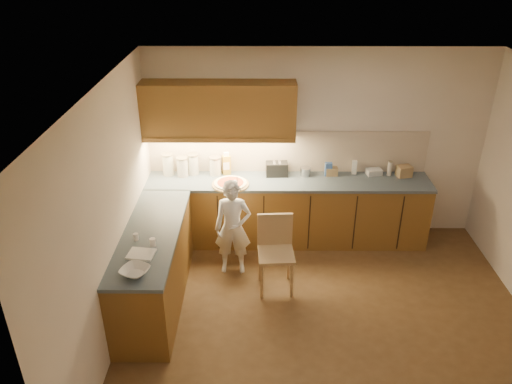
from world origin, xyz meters
TOP-DOWN VIEW (x-y plane):
  - room at (0.00, 0.00)m, footprint 4.54×4.50m
  - l_counter at (-0.92, 1.25)m, footprint 3.77×2.62m
  - backsplash at (-0.38, 1.99)m, footprint 3.75×0.02m
  - upper_cabinets at (-1.27, 1.82)m, footprint 1.95×0.36m
  - pizza_on_board at (-1.13, 1.55)m, footprint 0.48×0.48m
  - child at (-1.08, 0.97)m, footprint 0.45×0.30m
  - wooden_chair at (-0.57, 0.68)m, footprint 0.44×0.44m
  - mixing_bowl at (-1.95, -0.37)m, footprint 0.35×0.35m
  - canister_a at (-1.99, 1.86)m, footprint 0.15×0.15m
  - canister_b at (-1.79, 1.82)m, footprint 0.16×0.16m
  - canister_c at (-1.65, 1.89)m, footprint 0.16×0.16m
  - canister_d at (-1.35, 1.87)m, footprint 0.16×0.16m
  - oil_jug at (-1.20, 1.89)m, footprint 0.12×0.10m
  - toaster at (-0.52, 1.85)m, footprint 0.30×0.18m
  - steel_pot at (-0.14, 1.85)m, footprint 0.15×0.15m
  - blue_box at (0.17, 1.85)m, footprint 0.10×0.07m
  - card_box_a at (0.22, 1.86)m, footprint 0.16×0.12m
  - white_bottle at (0.53, 1.91)m, footprint 0.07×0.07m
  - flat_pack at (0.79, 1.88)m, footprint 0.22×0.17m
  - tall_jar at (0.99, 1.86)m, footprint 0.07×0.07m
  - card_box_b at (1.18, 1.83)m, footprint 0.22×0.19m
  - dough_cloth at (-1.96, -0.04)m, footprint 0.29×0.24m
  - spice_jar_a at (-2.07, 0.24)m, footprint 0.06×0.06m
  - spice_jar_b at (-1.87, 0.13)m, footprint 0.07×0.07m

SIDE VIEW (x-z plane):
  - l_counter at x=-0.92m, z-range 0.00..0.92m
  - wooden_chair at x=-0.57m, z-range 0.07..1.00m
  - child at x=-1.08m, z-range 0.00..1.24m
  - dough_cloth at x=-1.96m, z-range 0.92..0.94m
  - pizza_on_board at x=-1.13m, z-range 0.84..1.04m
  - mixing_bowl at x=-1.95m, z-range 0.92..0.99m
  - spice_jar_a at x=-2.07m, z-range 0.92..0.99m
  - flat_pack at x=0.79m, z-range 0.92..1.00m
  - spice_jar_b at x=-1.87m, z-range 0.92..1.00m
  - card_box_a at x=0.22m, z-range 0.92..1.03m
  - steel_pot at x=-0.14m, z-range 0.92..1.03m
  - card_box_b at x=1.18m, z-range 0.92..1.07m
  - blue_box at x=0.17m, z-range 0.92..1.11m
  - white_bottle at x=0.53m, z-range 0.92..1.11m
  - toaster at x=-0.52m, z-range 0.92..1.11m
  - tall_jar at x=0.99m, z-range 0.92..1.13m
  - canister_d at x=-1.35m, z-range 0.92..1.18m
  - canister_b at x=-1.79m, z-range 0.92..1.20m
  - oil_jug at x=-1.20m, z-range 0.91..1.22m
  - canister_c at x=-1.65m, z-range 0.92..1.21m
  - canister_a at x=-1.99m, z-range 0.92..1.23m
  - backsplash at x=-0.38m, z-range 0.92..1.50m
  - room at x=0.00m, z-range 0.37..2.99m
  - upper_cabinets at x=-1.27m, z-range 1.48..2.21m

